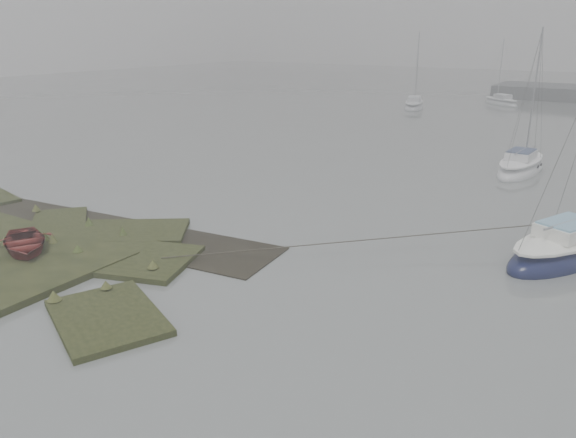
{
  "coord_description": "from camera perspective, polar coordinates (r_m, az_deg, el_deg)",
  "views": [
    {
      "loc": [
        11.63,
        -9.03,
        7.25
      ],
      "look_at": [
        2.87,
        4.65,
        1.8
      ],
      "focal_mm": 35.0,
      "sensor_mm": 36.0,
      "label": 1
    }
  ],
  "objects": [
    {
      "name": "sailboat_main",
      "position": [
        21.12,
        26.61,
        -2.82
      ],
      "size": [
        4.29,
        6.39,
        8.6
      ],
      "rotation": [
        0.0,
        0.0,
        -0.41
      ],
      "color": "#101437",
      "rests_on": "ground"
    },
    {
      "name": "sailboat_far_c",
      "position": [
        63.29,
        20.8,
        11.0
      ],
      "size": [
        4.85,
        4.54,
        7.07
      ],
      "rotation": [
        0.0,
        0.0,
        0.85
      ],
      "color": "#A6ADB0",
      "rests_on": "ground"
    },
    {
      "name": "ground",
      "position": [
        41.37,
        15.93,
        7.75
      ],
      "size": [
        160.0,
        160.0,
        0.0
      ],
      "primitive_type": "plane",
      "color": "slate",
      "rests_on": "ground"
    },
    {
      "name": "dinghy",
      "position": [
        20.82,
        -25.24,
        -2.18
      ],
      "size": [
        3.45,
        3.14,
        0.58
      ],
      "primitive_type": "imported",
      "rotation": [
        0.0,
        0.0,
        1.05
      ],
      "color": "maroon",
      "rests_on": "marsh_bank"
    },
    {
      "name": "sailboat_white",
      "position": [
        32.93,
        22.55,
        4.85
      ],
      "size": [
        2.25,
        5.82,
        8.05
      ],
      "rotation": [
        0.0,
        0.0,
        -0.07
      ],
      "color": "silver",
      "rests_on": "ground"
    },
    {
      "name": "sailboat_far_a",
      "position": [
        57.74,
        12.67,
        11.14
      ],
      "size": [
        3.25,
        5.77,
        7.74
      ],
      "rotation": [
        0.0,
        0.0,
        0.28
      ],
      "color": "#A1A4AA",
      "rests_on": "ground"
    }
  ]
}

